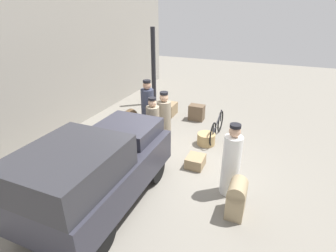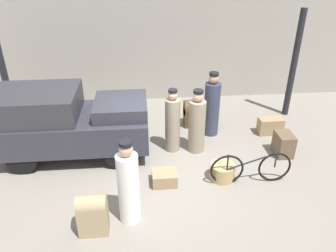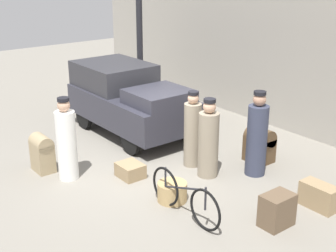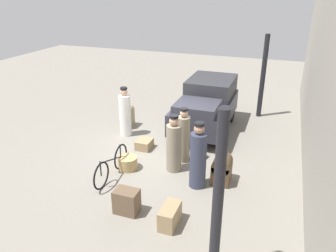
{
  "view_description": "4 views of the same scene",
  "coord_description": "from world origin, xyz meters",
  "px_view_note": "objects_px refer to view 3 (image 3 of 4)",
  "views": [
    {
      "loc": [
        -5.62,
        -2.22,
        3.85
      ],
      "look_at": [
        0.2,
        0.2,
        0.95
      ],
      "focal_mm": 28.0,
      "sensor_mm": 36.0,
      "label": 1
    },
    {
      "loc": [
        -0.4,
        -6.3,
        4.44
      ],
      "look_at": [
        0.2,
        0.2,
        0.95
      ],
      "focal_mm": 35.0,
      "sensor_mm": 36.0,
      "label": 2
    },
    {
      "loc": [
        7.24,
        -5.3,
        4.18
      ],
      "look_at": [
        0.2,
        0.2,
        0.95
      ],
      "focal_mm": 50.0,
      "sensor_mm": 36.0,
      "label": 3
    },
    {
      "loc": [
        8.39,
        3.16,
        4.73
      ],
      "look_at": [
        0.2,
        0.2,
        0.95
      ],
      "focal_mm": 35.0,
      "sensor_mm": 36.0,
      "label": 4
    }
  ],
  "objects_px": {
    "porter_with_bicycle": "(193,132)",
    "trunk_barrel_dark": "(259,144)",
    "suitcase_black_upright": "(277,210)",
    "suitcase_small_leather": "(42,152)",
    "truck": "(129,98)",
    "conductor_in_dark_uniform": "(208,142)",
    "bicycle": "(184,197)",
    "wicker_basket": "(172,192)",
    "porter_carrying_trunk": "(257,137)",
    "trunk_wicker_pale": "(130,170)",
    "trunk_umber_medium": "(319,196)",
    "porter_lifting_near_truck": "(67,143)"
  },
  "relations": [
    {
      "from": "porter_lifting_near_truck",
      "to": "porter_carrying_trunk",
      "type": "bearing_deg",
      "value": 55.09
    },
    {
      "from": "trunk_wicker_pale",
      "to": "trunk_barrel_dark",
      "type": "distance_m",
      "value": 2.85
    },
    {
      "from": "conductor_in_dark_uniform",
      "to": "porter_carrying_trunk",
      "type": "relative_size",
      "value": 0.93
    },
    {
      "from": "porter_carrying_trunk",
      "to": "trunk_wicker_pale",
      "type": "bearing_deg",
      "value": -124.46
    },
    {
      "from": "conductor_in_dark_uniform",
      "to": "suitcase_small_leather",
      "type": "xyz_separation_m",
      "value": [
        -2.26,
        -2.53,
        -0.32
      ]
    },
    {
      "from": "suitcase_black_upright",
      "to": "porter_lifting_near_truck",
      "type": "bearing_deg",
      "value": -153.11
    },
    {
      "from": "porter_lifting_near_truck",
      "to": "suitcase_small_leather",
      "type": "bearing_deg",
      "value": -157.92
    },
    {
      "from": "porter_with_bicycle",
      "to": "porter_carrying_trunk",
      "type": "xyz_separation_m",
      "value": [
        1.12,
        0.73,
        0.05
      ]
    },
    {
      "from": "conductor_in_dark_uniform",
      "to": "truck",
      "type": "bearing_deg",
      "value": 177.38
    },
    {
      "from": "trunk_wicker_pale",
      "to": "suitcase_small_leather",
      "type": "bearing_deg",
      "value": -137.24
    },
    {
      "from": "porter_lifting_near_truck",
      "to": "porter_carrying_trunk",
      "type": "xyz_separation_m",
      "value": [
        2.16,
        3.09,
        0.03
      ]
    },
    {
      "from": "porter_with_bicycle",
      "to": "suitcase_small_leather",
      "type": "distance_m",
      "value": 3.13
    },
    {
      "from": "conductor_in_dark_uniform",
      "to": "suitcase_small_leather",
      "type": "bearing_deg",
      "value": -131.7
    },
    {
      "from": "porter_lifting_near_truck",
      "to": "truck",
      "type": "bearing_deg",
      "value": 121.01
    },
    {
      "from": "porter_carrying_trunk",
      "to": "wicker_basket",
      "type": "bearing_deg",
      "value": -94.4
    },
    {
      "from": "wicker_basket",
      "to": "porter_with_bicycle",
      "type": "bearing_deg",
      "value": 126.43
    },
    {
      "from": "suitcase_black_upright",
      "to": "suitcase_small_leather",
      "type": "distance_m",
      "value": 4.85
    },
    {
      "from": "bicycle",
      "to": "conductor_in_dark_uniform",
      "type": "distance_m",
      "value": 1.73
    },
    {
      "from": "truck",
      "to": "porter_with_bicycle",
      "type": "relative_size",
      "value": 2.15
    },
    {
      "from": "truck",
      "to": "wicker_basket",
      "type": "bearing_deg",
      "value": -21.5
    },
    {
      "from": "trunk_wicker_pale",
      "to": "trunk_barrel_dark",
      "type": "xyz_separation_m",
      "value": [
        1.06,
        2.64,
        0.25
      ]
    },
    {
      "from": "bicycle",
      "to": "trunk_wicker_pale",
      "type": "height_order",
      "value": "bicycle"
    },
    {
      "from": "trunk_barrel_dark",
      "to": "porter_with_bicycle",
      "type": "bearing_deg",
      "value": -120.39
    },
    {
      "from": "truck",
      "to": "wicker_basket",
      "type": "xyz_separation_m",
      "value": [
        3.45,
        -1.36,
        -0.73
      ]
    },
    {
      "from": "wicker_basket",
      "to": "trunk_barrel_dark",
      "type": "distance_m",
      "value": 2.6
    },
    {
      "from": "bicycle",
      "to": "suitcase_small_leather",
      "type": "height_order",
      "value": "suitcase_small_leather"
    },
    {
      "from": "trunk_barrel_dark",
      "to": "bicycle",
      "type": "bearing_deg",
      "value": -74.19
    },
    {
      "from": "trunk_umber_medium",
      "to": "trunk_barrel_dark",
      "type": "bearing_deg",
      "value": 160.84
    },
    {
      "from": "suitcase_small_leather",
      "to": "suitcase_black_upright",
      "type": "bearing_deg",
      "value": 26.21
    },
    {
      "from": "trunk_wicker_pale",
      "to": "suitcase_small_leather",
      "type": "height_order",
      "value": "suitcase_small_leather"
    },
    {
      "from": "porter_carrying_trunk",
      "to": "suitcase_small_leather",
      "type": "xyz_separation_m",
      "value": [
        -2.79,
        -3.35,
        -0.38
      ]
    },
    {
      "from": "porter_with_bicycle",
      "to": "suitcase_small_leather",
      "type": "xyz_separation_m",
      "value": [
        -1.67,
        -2.62,
        -0.32
      ]
    },
    {
      "from": "porter_with_bicycle",
      "to": "porter_carrying_trunk",
      "type": "bearing_deg",
      "value": 32.94
    },
    {
      "from": "conductor_in_dark_uniform",
      "to": "trunk_barrel_dark",
      "type": "distance_m",
      "value": 1.41
    },
    {
      "from": "truck",
      "to": "suitcase_small_leather",
      "type": "relative_size",
      "value": 4.44
    },
    {
      "from": "conductor_in_dark_uniform",
      "to": "trunk_barrel_dark",
      "type": "relative_size",
      "value": 2.13
    },
    {
      "from": "porter_lifting_near_truck",
      "to": "suitcase_small_leather",
      "type": "xyz_separation_m",
      "value": [
        -0.64,
        -0.26,
        -0.35
      ]
    },
    {
      "from": "bicycle",
      "to": "truck",
      "type": "bearing_deg",
      "value": 158.96
    },
    {
      "from": "porter_with_bicycle",
      "to": "trunk_barrel_dark",
      "type": "distance_m",
      "value": 1.51
    },
    {
      "from": "porter_lifting_near_truck",
      "to": "porter_with_bicycle",
      "type": "height_order",
      "value": "porter_lifting_near_truck"
    },
    {
      "from": "porter_lifting_near_truck",
      "to": "porter_carrying_trunk",
      "type": "height_order",
      "value": "porter_carrying_trunk"
    },
    {
      "from": "truck",
      "to": "porter_lifting_near_truck",
      "type": "relative_size",
      "value": 2.08
    },
    {
      "from": "wicker_basket",
      "to": "trunk_umber_medium",
      "type": "distance_m",
      "value": 2.59
    },
    {
      "from": "trunk_wicker_pale",
      "to": "suitcase_black_upright",
      "type": "distance_m",
      "value": 3.13
    },
    {
      "from": "wicker_basket",
      "to": "trunk_umber_medium",
      "type": "bearing_deg",
      "value": 46.44
    },
    {
      "from": "porter_carrying_trunk",
      "to": "trunk_barrel_dark",
      "type": "xyz_separation_m",
      "value": [
        -0.38,
        0.54,
        -0.41
      ]
    },
    {
      "from": "truck",
      "to": "porter_carrying_trunk",
      "type": "distance_m",
      "value": 3.67
    },
    {
      "from": "porter_with_bicycle",
      "to": "trunk_umber_medium",
      "type": "distance_m",
      "value": 2.86
    },
    {
      "from": "bicycle",
      "to": "suitcase_small_leather",
      "type": "distance_m",
      "value": 3.39
    },
    {
      "from": "wicker_basket",
      "to": "suitcase_black_upright",
      "type": "bearing_deg",
      "value": 25.8
    }
  ]
}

